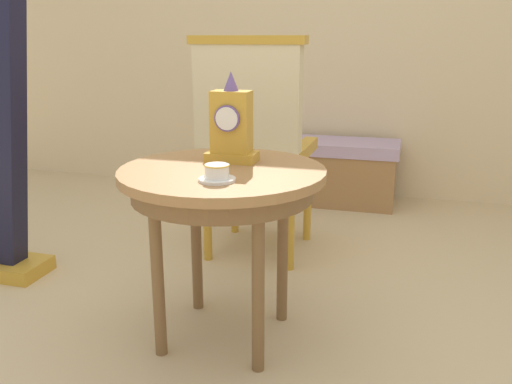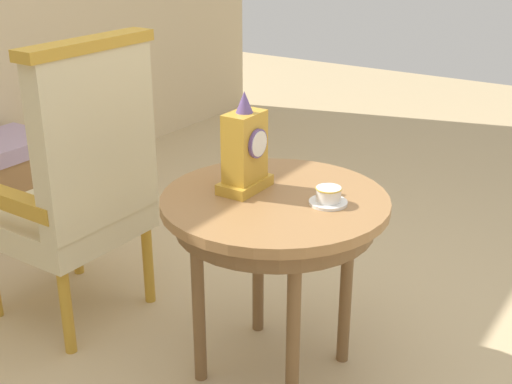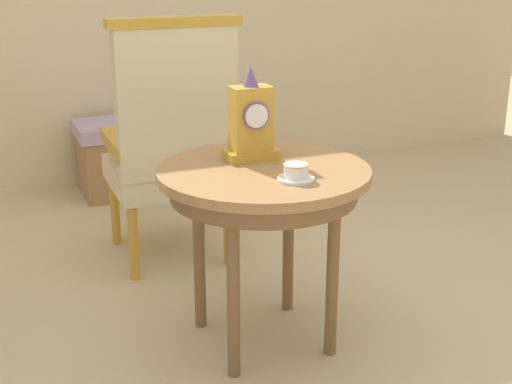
{
  "view_description": "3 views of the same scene",
  "coord_description": "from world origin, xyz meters",
  "views": [
    {
      "loc": [
        0.65,
        -1.76,
        1.14
      ],
      "look_at": [
        0.11,
        0.16,
        0.56
      ],
      "focal_mm": 38.09,
      "sensor_mm": 36.0,
      "label": 1
    },
    {
      "loc": [
        -1.73,
        -1.03,
        1.53
      ],
      "look_at": [
        0.02,
        0.12,
        0.68
      ],
      "focal_mm": 47.78,
      "sensor_mm": 36.0,
      "label": 2
    },
    {
      "loc": [
        -0.9,
        -2.15,
        1.4
      ],
      "look_at": [
        -0.02,
        0.02,
        0.6
      ],
      "focal_mm": 50.08,
      "sensor_mm": 36.0,
      "label": 3
    }
  ],
  "objects": [
    {
      "name": "side_table",
      "position": [
        0.02,
        0.04,
        0.6
      ],
      "size": [
        0.75,
        0.75,
        0.68
      ],
      "color": "#9E7042",
      "rests_on": "ground"
    },
    {
      "name": "teacup_left",
      "position": [
        0.06,
        -0.13,
        0.7
      ],
      "size": [
        0.12,
        0.12,
        0.06
      ],
      "color": "white",
      "rests_on": "side_table"
    },
    {
      "name": "armchair",
      "position": [
        -0.09,
        0.85,
        0.59
      ],
      "size": [
        0.56,
        0.54,
        1.14
      ],
      "color": "beige",
      "rests_on": "ground"
    },
    {
      "name": "ground_plane",
      "position": [
        0.0,
        0.0,
        0.0
      ],
      "size": [
        10.0,
        10.0,
        0.0
      ],
      "primitive_type": "plane",
      "color": "tan"
    },
    {
      "name": "mantel_clock",
      "position": [
        0.02,
        0.16,
        0.81
      ],
      "size": [
        0.19,
        0.11,
        0.34
      ],
      "color": "gold",
      "rests_on": "side_table"
    }
  ]
}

